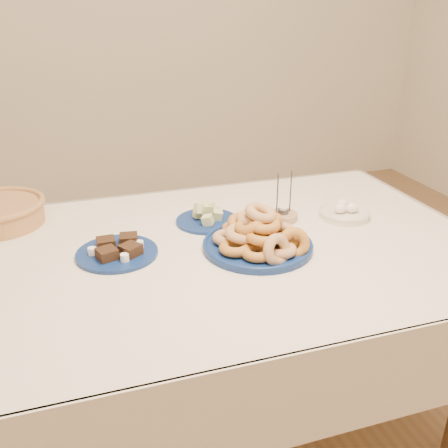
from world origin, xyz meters
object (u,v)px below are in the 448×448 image
Objects in this scene: dining_table at (219,276)px; egg_bowl at (344,212)px; melon_plate at (206,216)px; brownie_plate at (118,251)px; candle_holder at (283,215)px; donut_platter at (260,237)px.

egg_bowl reaches higher than dining_table.
melon_plate reaches higher than brownie_plate.
brownie_plate is 0.60m from candle_holder.
brownie_plate is (-0.43, 0.10, -0.03)m from donut_platter.
egg_bowl is at bearing 20.37° from donut_platter.
candle_holder is (0.17, 0.19, -0.02)m from donut_platter.
egg_bowl is (0.50, 0.09, 0.13)m from dining_table.
dining_table is 0.34m from brownie_plate.
donut_platter is at bearing -25.57° from dining_table.
dining_table is 0.19m from donut_platter.
brownie_plate is 0.81m from egg_bowl.
donut_platter reaches higher than brownie_plate.
egg_bowl is at bearing -12.58° from candle_holder.
dining_table is 9.75× the size of candle_holder.
egg_bowl is at bearing -13.01° from melon_plate.
dining_table is at bearing 154.43° from donut_platter.
brownie_plate is 1.62× the size of egg_bowl.
egg_bowl is (0.48, -0.11, -0.00)m from melon_plate.
donut_platter is 0.27m from melon_plate.
dining_table is at bearing -170.02° from egg_bowl.
melon_plate reaches higher than dining_table.
brownie_plate is 1.69× the size of candle_holder.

